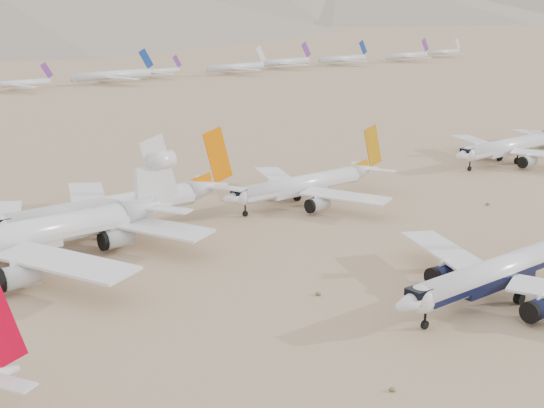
# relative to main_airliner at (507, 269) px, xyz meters

# --- Properties ---
(ground) EXTENTS (7000.00, 7000.00, 0.00)m
(ground) POSITION_rel_main_airliner_xyz_m (6.63, 5.26, -4.91)
(ground) COLOR #876B4E
(ground) RESTS_ON ground
(main_airliner) EXTENTS (50.66, 49.48, 17.88)m
(main_airliner) POSITION_rel_main_airliner_xyz_m (0.00, 0.00, 0.00)
(main_airliner) COLOR silver
(main_airliner) RESTS_ON ground
(row2_navy_widebody) EXTENTS (48.13, 47.06, 17.12)m
(row2_navy_widebody) POSITION_rel_main_airliner_xyz_m (89.68, 61.35, -0.13)
(row2_navy_widebody) COLOR silver
(row2_navy_widebody) RESTS_ON ground
(row2_gold_tail) EXTENTS (46.68, 45.65, 16.62)m
(row2_gold_tail) POSITION_rel_main_airliner_xyz_m (12.53, 64.29, -0.27)
(row2_gold_tail) COLOR silver
(row2_gold_tail) RESTS_ON ground
(row2_orange_tail) EXTENTS (55.42, 54.22, 19.77)m
(row2_orange_tail) POSITION_rel_main_airliner_xyz_m (-34.48, 70.81, 0.63)
(row2_orange_tail) COLOR silver
(row2_orange_tail) RESTS_ON ground
(row2_white_trijet) EXTENTS (60.54, 59.16, 21.45)m
(row2_white_trijet) POSITION_rel_main_airliner_xyz_m (-55.87, 62.73, 1.30)
(row2_white_trijet) COLOR silver
(row2_white_trijet) RESTS_ON ground
(distant_storage_row) EXTENTS (673.33, 54.64, 16.34)m
(distant_storage_row) POSITION_rel_main_airliner_xyz_m (60.14, 321.57, -0.39)
(distant_storage_row) COLOR silver
(distant_storage_row) RESTS_ON ground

